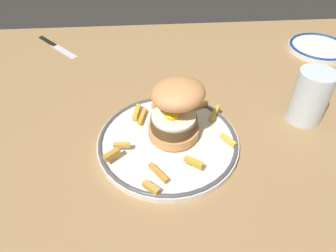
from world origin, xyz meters
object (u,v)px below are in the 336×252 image
dinner_plate (168,141)px  water_glass (309,100)px  knife (54,45)px  side_plate (319,47)px  burger (176,109)px

dinner_plate → water_glass: size_ratio=2.41×
water_glass → knife: water_glass is taller
side_plate → dinner_plate: bearing=-143.3°
dinner_plate → burger: size_ratio=1.92×
burger → side_plate: 53.79cm
burger → water_glass: (26.88, 3.70, -2.39)cm
dinner_plate → burger: (1.54, 1.76, 6.27)cm
dinner_plate → water_glass: water_glass is taller
dinner_plate → side_plate: bearing=36.7°
knife → burger: bearing=-52.1°
burger → side_plate: size_ratio=0.84×
side_plate → knife: (-74.21, 8.43, -0.57)cm
water_glass → knife: bearing=148.0°
dinner_plate → burger: 6.69cm
burger → knife: size_ratio=0.96×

